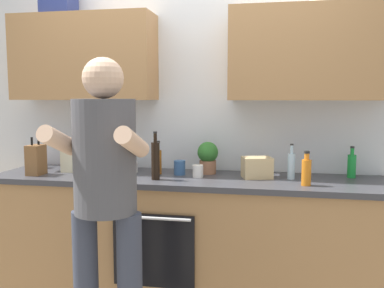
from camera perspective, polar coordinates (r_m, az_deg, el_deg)
name	(u,v)px	position (r m, az deg, el deg)	size (l,w,h in m)	color
back_wall_unit	(193,94)	(3.29, 0.13, 6.66)	(4.00, 0.38, 2.50)	silver
counter	(186,237)	(3.19, -0.78, -12.36)	(2.84, 0.67, 0.90)	#A37547
person_standing	(105,186)	(2.37, -11.57, -5.51)	(0.49, 0.45, 1.68)	#383D4C
bottle_syrup	(158,160)	(3.17, -4.64, -2.19)	(0.06, 0.06, 0.25)	#8C4C14
bottle_soda	(352,165)	(3.23, 20.62, -2.67)	(0.06, 0.06, 0.22)	#198C33
bottle_soy	(155,160)	(2.96, -4.92, -2.14)	(0.06, 0.06, 0.34)	black
bottle_water	(291,165)	(3.05, 13.16, -2.79)	(0.05, 0.05, 0.25)	silver
bottle_juice	(306,171)	(2.86, 15.08, -3.52)	(0.06, 0.06, 0.23)	orange
cup_coffee	(198,171)	(3.04, 0.80, -3.66)	(0.08, 0.08, 0.09)	white
cup_ceramic	(43,162)	(3.65, -19.40, -2.32)	(0.07, 0.07, 0.09)	#BF4C47
cup_tea	(180,168)	(3.14, -1.67, -3.18)	(0.08, 0.08, 0.11)	#33598C
mixing_bowl	(124,167)	(3.29, -9.09, -3.08)	(0.21, 0.21, 0.08)	silver
knife_block	(36,160)	(3.34, -20.19, -1.99)	(0.10, 0.14, 0.28)	brown
potted_herb	(208,156)	(3.18, 2.13, -1.68)	(0.16, 0.16, 0.24)	#9E6647
grocery_bag_bread	(257,168)	(3.06, 8.70, -3.14)	(0.20, 0.15, 0.15)	tan
grocery_bag_rice	(76,160)	(3.40, -15.33, -2.10)	(0.19, 0.15, 0.17)	beige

